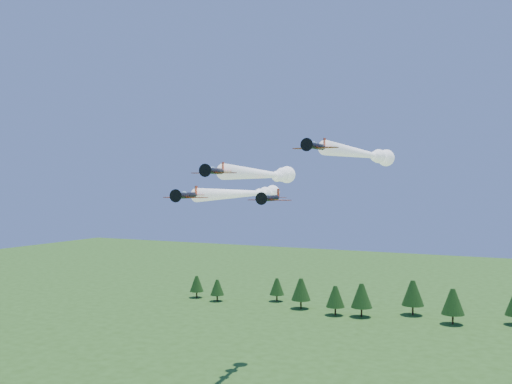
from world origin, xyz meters
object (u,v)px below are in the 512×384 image
at_px(plane_lead, 266,174).
at_px(plane_right, 365,154).
at_px(plane_slot, 270,198).
at_px(plane_left, 247,193).

xyz_separation_m(plane_lead, plane_right, (16.40, 11.29, 4.12)).
height_order(plane_lead, plane_slot, plane_lead).
distance_m(plane_left, plane_right, 29.58).
bearing_deg(plane_left, plane_slot, -60.55).
bearing_deg(plane_lead, plane_right, 26.77).
distance_m(plane_lead, plane_left, 19.42).
bearing_deg(plane_left, plane_lead, -58.53).
relative_size(plane_left, plane_slot, 6.40).
distance_m(plane_left, plane_slot, 26.06).
distance_m(plane_lead, plane_slot, 8.37).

